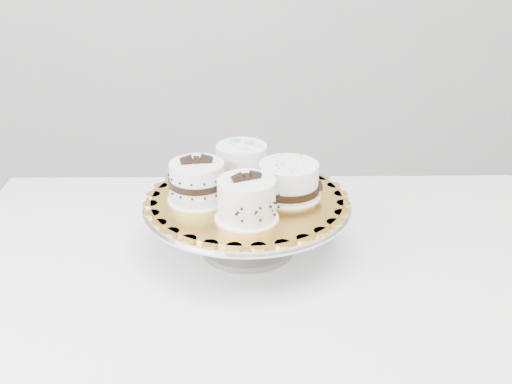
{
  "coord_description": "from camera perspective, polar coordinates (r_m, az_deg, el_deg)",
  "views": [
    {
      "loc": [
        -0.01,
        -0.87,
        1.38
      ],
      "look_at": [
        0.12,
        0.22,
        0.87
      ],
      "focal_mm": 45.0,
      "sensor_mm": 36.0,
      "label": 1
    }
  ],
  "objects": [
    {
      "name": "cake_dots",
      "position": [
        1.27,
        -1.29,
        2.66
      ],
      "size": [
        0.13,
        0.13,
        0.07
      ],
      "rotation": [
        0.0,
        0.0,
        -0.34
      ],
      "color": "white",
      "rests_on": "cake_board"
    },
    {
      "name": "cake_ribbon",
      "position": [
        1.2,
        2.98,
        1.0
      ],
      "size": [
        0.13,
        0.12,
        0.07
      ],
      "rotation": [
        0.0,
        0.0,
        0.03
      ],
      "color": "white",
      "rests_on": "cake_board"
    },
    {
      "name": "cake_stand",
      "position": [
        1.22,
        -0.79,
        -2.17
      ],
      "size": [
        0.39,
        0.39,
        0.11
      ],
      "color": "gray",
      "rests_on": "table"
    },
    {
      "name": "cake_banded",
      "position": [
        1.19,
        -5.23,
        0.8
      ],
      "size": [
        0.11,
        0.11,
        0.09
      ],
      "rotation": [
        0.0,
        0.0,
        0.03
      ],
      "color": "white",
      "rests_on": "cake_board"
    },
    {
      "name": "cake_swirl",
      "position": [
        1.11,
        -0.85,
        -0.73
      ],
      "size": [
        0.13,
        0.13,
        0.09
      ],
      "rotation": [
        0.0,
        0.0,
        0.3
      ],
      "color": "white",
      "rests_on": "cake_board"
    },
    {
      "name": "cake_board",
      "position": [
        1.2,
        -0.8,
        -0.65
      ],
      "size": [
        0.44,
        0.44,
        0.01
      ],
      "primitive_type": "cylinder",
      "rotation": [
        0.0,
        0.0,
        0.27
      ],
      "color": "gold",
      "rests_on": "cake_stand"
    },
    {
      "name": "table",
      "position": [
        1.25,
        0.95,
        -9.41
      ],
      "size": [
        1.3,
        0.94,
        0.75
      ],
      "rotation": [
        0.0,
        0.0,
        -0.11
      ],
      "color": "white",
      "rests_on": "floor"
    }
  ]
}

